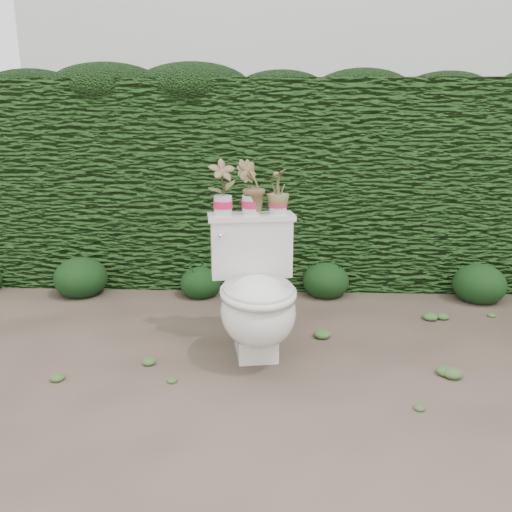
{
  "coord_description": "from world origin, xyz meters",
  "views": [
    {
      "loc": [
        -0.01,
        -2.63,
        1.29
      ],
      "look_at": [
        -0.12,
        0.13,
        0.55
      ],
      "focal_mm": 35.0,
      "sensor_mm": 36.0,
      "label": 1
    }
  ],
  "objects_px": {
    "potted_plant_center": "(251,188)",
    "potted_plant_right": "(278,192)",
    "toilet": "(256,296)",
    "potted_plant_left": "(223,188)"
  },
  "relations": [
    {
      "from": "potted_plant_right",
      "to": "potted_plant_left",
      "type": "bearing_deg",
      "value": -69.87
    },
    {
      "from": "potted_plant_center",
      "to": "potted_plant_left",
      "type": "bearing_deg",
      "value": 3.96
    },
    {
      "from": "toilet",
      "to": "potted_plant_right",
      "type": "height_order",
      "value": "potted_plant_right"
    },
    {
      "from": "potted_plant_center",
      "to": "toilet",
      "type": "bearing_deg",
      "value": 93.86
    },
    {
      "from": "potted_plant_right",
      "to": "potted_plant_center",
      "type": "bearing_deg",
      "value": -69.87
    },
    {
      "from": "toilet",
      "to": "potted_plant_left",
      "type": "distance_m",
      "value": 0.64
    },
    {
      "from": "toilet",
      "to": "potted_plant_right",
      "type": "distance_m",
      "value": 0.61
    },
    {
      "from": "potted_plant_center",
      "to": "potted_plant_right",
      "type": "height_order",
      "value": "potted_plant_center"
    },
    {
      "from": "potted_plant_right",
      "to": "toilet",
      "type": "bearing_deg",
      "value": -13.03
    },
    {
      "from": "potted_plant_left",
      "to": "toilet",
      "type": "bearing_deg",
      "value": -67.65
    }
  ]
}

